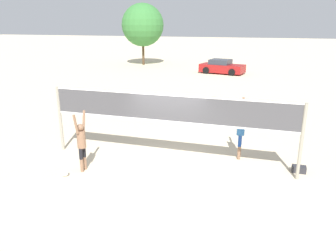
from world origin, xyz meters
name	(u,v)px	position (x,y,z in m)	size (l,w,h in m)	color
ground_plane	(168,163)	(0.00, 0.00, 0.00)	(200.00, 200.00, 0.00)	beige
volleyball_net	(168,113)	(0.00, 0.00, 1.82)	(8.65, 0.10, 2.47)	gray
player_spiker	(81,141)	(-2.51, -1.44, 1.05)	(0.28, 0.69, 2.01)	#8C664C
player_blocker	(241,128)	(2.35, 1.14, 1.17)	(0.28, 0.71, 2.21)	#8C664C
volleyball	(65,173)	(-2.85, -2.00, 0.11)	(0.22, 0.22, 0.22)	white
gear_bag	(299,169)	(4.36, 0.54, 0.11)	(0.45, 0.28, 0.21)	#2D2D33
parked_car_near	(222,67)	(-1.26, 21.64, 0.61)	(4.43, 2.67, 1.33)	maroon
tree_left_cluster	(143,25)	(-10.93, 25.76, 4.43)	(4.73, 4.73, 6.79)	#4C3823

